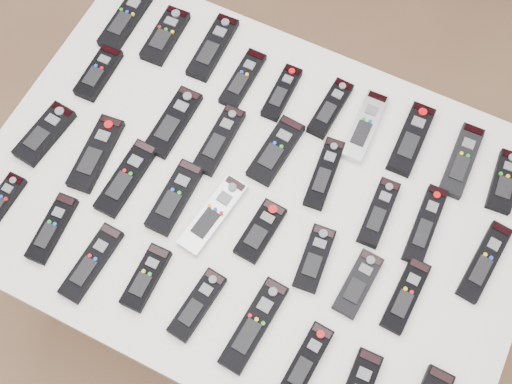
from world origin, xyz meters
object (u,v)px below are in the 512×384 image
at_px(remote_1, 165,36).
at_px(remote_22, 213,215).
at_px(remote_26, 406,295).
at_px(remote_32, 254,325).
at_px(remote_5, 330,108).
at_px(remote_31, 197,305).
at_px(remote_7, 411,139).
at_px(remote_14, 324,173).
at_px(remote_20, 126,178).
at_px(remote_23, 260,231).
at_px(remote_25, 358,284).
at_px(remote_15, 379,213).
at_px(remote_18, 45,134).
at_px(remote_13, 276,151).
at_px(remote_9, 505,181).
at_px(remote_17, 484,262).
at_px(remote_0, 126,19).
at_px(remote_3, 243,79).
at_px(remote_6, 364,127).
at_px(remote_27, 2,201).
at_px(remote_11, 173,122).
at_px(remote_24, 315,258).
at_px(remote_8, 462,161).
at_px(remote_4, 282,93).
at_px(remote_21, 175,197).
at_px(remote_28, 52,228).
at_px(remote_16, 425,225).
at_px(remote_12, 219,140).
at_px(remote_29, 92,263).
at_px(remote_30, 146,278).
at_px(remote_19, 96,153).
at_px(remote_2, 213,47).
at_px(remote_10, 99,73).
at_px(remote_33, 305,362).
at_px(table, 256,205).

bearing_deg(remote_1, remote_22, -50.65).
distance_m(remote_26, remote_32, 0.33).
xyz_separation_m(remote_5, remote_31, (-0.06, -0.56, 0.00)).
bearing_deg(remote_7, remote_14, -131.55).
distance_m(remote_20, remote_23, 0.33).
relative_size(remote_1, remote_32, 0.80).
distance_m(remote_7, remote_25, 0.38).
relative_size(remote_15, remote_18, 1.00).
bearing_deg(remote_13, remote_9, 22.11).
relative_size(remote_17, remote_32, 0.93).
distance_m(remote_7, remote_20, 0.67).
distance_m(remote_0, remote_3, 0.35).
height_order(remote_6, remote_27, remote_6).
height_order(remote_11, remote_13, remote_13).
xyz_separation_m(remote_22, remote_24, (0.25, 0.01, 0.00)).
relative_size(remote_3, remote_8, 0.89).
height_order(remote_3, remote_24, remote_24).
distance_m(remote_4, remote_21, 0.37).
bearing_deg(remote_31, remote_24, 54.29).
bearing_deg(remote_28, remote_16, 22.41).
xyz_separation_m(remote_0, remote_31, (0.52, -0.57, 0.00)).
distance_m(remote_12, remote_29, 0.40).
bearing_deg(remote_8, remote_12, -160.45).
bearing_deg(remote_14, remote_30, -127.46).
bearing_deg(remote_22, remote_11, 147.32).
distance_m(remote_19, remote_26, 0.77).
xyz_separation_m(remote_16, remote_22, (-0.43, -0.19, -0.00)).
xyz_separation_m(remote_2, remote_32, (0.40, -0.58, 0.00)).
relative_size(remote_5, remote_14, 0.92).
bearing_deg(remote_14, remote_12, -179.07).
xyz_separation_m(remote_17, remote_29, (-0.77, -0.38, 0.00)).
distance_m(remote_1, remote_22, 0.51).
bearing_deg(remote_14, remote_10, 173.88).
distance_m(remote_14, remote_32, 0.38).
bearing_deg(remote_33, remote_31, -177.57).
bearing_deg(remote_12, remote_8, 20.45).
relative_size(remote_4, remote_33, 0.92).
relative_size(remote_20, remote_25, 1.30).
xyz_separation_m(remote_14, remote_20, (-0.40, -0.21, -0.00)).
distance_m(remote_26, remote_28, 0.79).
bearing_deg(remote_9, remote_32, -128.34).
bearing_deg(remote_2, remote_24, -42.46).
height_order(remote_10, remote_19, remote_10).
distance_m(remote_9, remote_13, 0.53).
bearing_deg(table, remote_12, 148.50).
height_order(remote_3, remote_25, remote_25).
bearing_deg(remote_16, remote_28, -155.00).
xyz_separation_m(remote_9, remote_24, (-0.32, -0.36, 0.00)).
height_order(remote_20, remote_32, same).
bearing_deg(remote_2, remote_15, -24.91).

